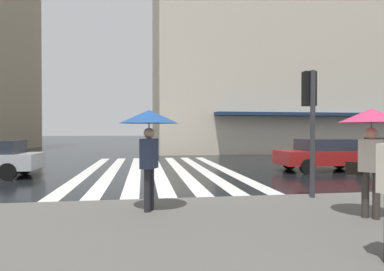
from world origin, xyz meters
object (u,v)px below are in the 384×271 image
Objects in this scene: traffic_signal_post at (310,106)px; pedestrian_with_floral_umbrella at (371,127)px; pedestrian_by_billboard at (149,126)px; car_red at (325,154)px.

traffic_signal_post reaches higher than pedestrian_with_floral_umbrella.
traffic_signal_post is 1.51× the size of pedestrian_by_billboard.
traffic_signal_post is 4.08m from pedestrian_by_billboard.
pedestrian_with_floral_umbrella is at bearing -177.77° from traffic_signal_post.
car_red is 2.01× the size of pedestrian_by_billboard.
pedestrian_with_floral_umbrella is (-7.86, 3.78, 1.07)m from car_red.
car_red is 10.35m from pedestrian_by_billboard.
traffic_signal_post reaches higher than car_red.
pedestrian_with_floral_umbrella is 1.00× the size of pedestrian_by_billboard.
car_red is 8.79m from pedestrian_with_floral_umbrella.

